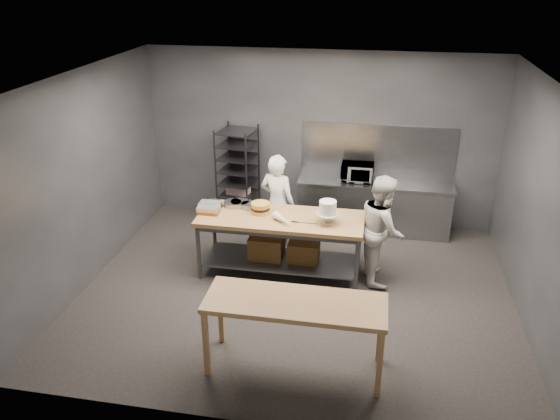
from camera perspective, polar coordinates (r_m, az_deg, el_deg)
name	(u,v)px	position (r m, az deg, el deg)	size (l,w,h in m)	color
ground	(296,291)	(7.87, 1.71, -8.46)	(6.00, 6.00, 0.00)	black
back_wall	(320,139)	(9.50, 4.15, 7.42)	(6.00, 0.04, 3.00)	#4C4F54
work_table	(281,237)	(8.06, 0.14, -2.89)	(2.40, 0.90, 0.92)	brown
near_counter	(295,308)	(6.09, 1.60, -10.16)	(2.00, 0.70, 0.90)	olive
back_counter	(373,206)	(9.51, 9.73, 0.41)	(2.60, 0.60, 0.90)	slate
splashback_panel	(378,151)	(9.47, 10.16, 6.11)	(2.60, 0.02, 0.90)	slate
speed_rack	(238,177)	(9.57, -4.42, 3.47)	(0.68, 0.72, 1.75)	black
chef_behind	(277,204)	(8.57, -0.27, 0.65)	(0.59, 0.39, 1.62)	white
chef_right	(382,229)	(7.92, 10.60, -1.96)	(0.78, 0.61, 1.61)	silver
microwave	(357,172)	(9.29, 8.08, 3.92)	(0.54, 0.37, 0.30)	black
frosted_cake_stand	(328,210)	(7.62, 5.01, 0.05)	(0.34, 0.34, 0.34)	#B5AC91
layer_cake	(260,208)	(7.98, -2.05, 0.22)	(0.27, 0.27, 0.16)	#F1B94C
cake_pans	(233,204)	(8.23, -4.92, 0.60)	(0.79, 0.38, 0.07)	gray
piping_bag	(282,219)	(7.66, 0.26, -1.00)	(0.12, 0.12, 0.38)	silver
offset_spatula	(301,222)	(7.71, 2.17, -1.30)	(0.36, 0.02, 0.02)	slate
pastry_clamshells	(209,208)	(8.11, -7.41, 0.25)	(0.33, 0.35, 0.11)	#A46220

